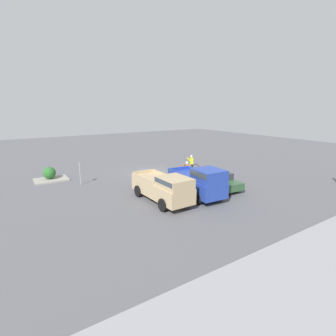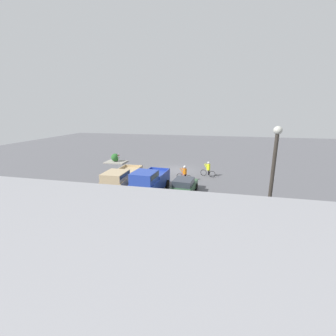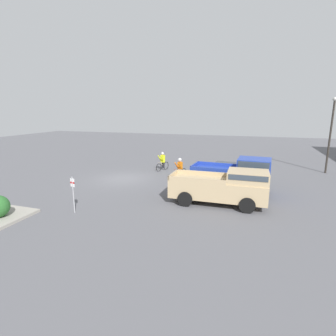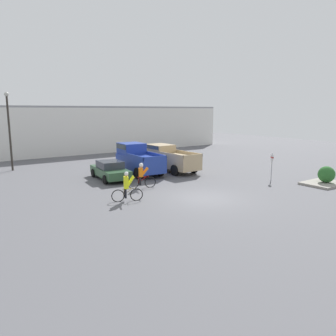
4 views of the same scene
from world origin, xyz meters
TOP-DOWN VIEW (x-y plane):
  - ground_plane at (0.00, 0.00)m, footprint 80.00×80.00m
  - sedan_0 at (-2.11, 7.99)m, footprint 2.24×4.43m
  - pickup_truck_0 at (0.72, 8.86)m, footprint 2.46×5.20m
  - pickup_truck_1 at (3.49, 8.36)m, footprint 2.17×5.54m
  - cyclist_0 at (-1.64, 4.29)m, footprint 1.77×0.72m
  - cyclist_1 at (-3.93, 2.02)m, footprint 1.68×0.69m
  - fire_lane_sign at (7.24, 0.85)m, footprint 0.09×0.30m
  - lamppost at (-7.30, 16.06)m, footprint 0.36×0.36m
  - curb_island at (9.12, -2.08)m, footprint 2.85×2.12m

SIDE VIEW (x-z plane):
  - ground_plane at x=0.00m, z-range 0.00..0.00m
  - curb_island at x=9.12m, z-range 0.00..0.15m
  - sedan_0 at x=-2.11m, z-range 0.00..1.37m
  - cyclist_1 at x=-3.93m, z-range -0.02..1.70m
  - cyclist_0 at x=-1.64m, z-range 0.02..1.71m
  - pickup_truck_1 at x=3.49m, z-range 0.06..2.17m
  - pickup_truck_0 at x=0.72m, z-range 0.03..2.39m
  - fire_lane_sign at x=7.24m, z-range 0.22..2.22m
  - lamppost at x=-7.30m, z-range 0.58..7.07m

